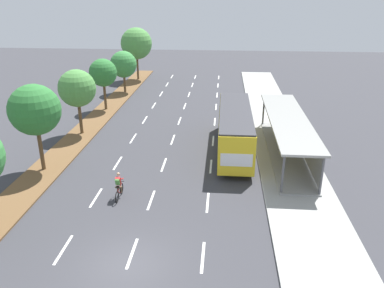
{
  "coord_description": "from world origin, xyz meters",
  "views": [
    {
      "loc": [
        4.24,
        -14.41,
        12.08
      ],
      "look_at": [
        2.0,
        12.58,
        1.2
      ],
      "focal_mm": 35.96,
      "sensor_mm": 36.0,
      "label": 1
    }
  ],
  "objects_px": {
    "bus": "(235,126)",
    "median_tree_fifth": "(123,64)",
    "median_tree_third": "(77,88)",
    "median_tree_fourth": "(103,73)",
    "median_tree_second": "(35,110)",
    "cyclist": "(119,187)",
    "median_tree_farthest": "(136,44)",
    "bus_shelter": "(291,132)"
  },
  "relations": [
    {
      "from": "cyclist",
      "to": "median_tree_second",
      "type": "height_order",
      "value": "median_tree_second"
    },
    {
      "from": "median_tree_second",
      "to": "bus",
      "type": "bearing_deg",
      "value": 19.69
    },
    {
      "from": "cyclist",
      "to": "median_tree_farthest",
      "type": "bearing_deg",
      "value": 100.21
    },
    {
      "from": "median_tree_second",
      "to": "median_tree_farthest",
      "type": "height_order",
      "value": "median_tree_farthest"
    },
    {
      "from": "bus",
      "to": "median_tree_fourth",
      "type": "distance_m",
      "value": 17.08
    },
    {
      "from": "median_tree_fourth",
      "to": "median_tree_farthest",
      "type": "height_order",
      "value": "median_tree_farthest"
    },
    {
      "from": "median_tree_second",
      "to": "median_tree_fourth",
      "type": "distance_m",
      "value": 15.07
    },
    {
      "from": "cyclist",
      "to": "median_tree_third",
      "type": "bearing_deg",
      "value": 119.94
    },
    {
      "from": "bus",
      "to": "median_tree_fourth",
      "type": "relative_size",
      "value": 2.1
    },
    {
      "from": "bus_shelter",
      "to": "median_tree_fifth",
      "type": "height_order",
      "value": "median_tree_fifth"
    },
    {
      "from": "median_tree_third",
      "to": "bus_shelter",
      "type": "bearing_deg",
      "value": -9.94
    },
    {
      "from": "bus_shelter",
      "to": "median_tree_second",
      "type": "relative_size",
      "value": 2.31
    },
    {
      "from": "cyclist",
      "to": "median_tree_fourth",
      "type": "relative_size",
      "value": 0.34
    },
    {
      "from": "bus_shelter",
      "to": "median_tree_fourth",
      "type": "xyz_separation_m",
      "value": [
        -17.87,
        10.66,
        2.16
      ]
    },
    {
      "from": "median_tree_fifth",
      "to": "median_tree_fourth",
      "type": "bearing_deg",
      "value": -91.81
    },
    {
      "from": "bus",
      "to": "median_tree_third",
      "type": "xyz_separation_m",
      "value": [
        -13.57,
        2.63,
        2.13
      ]
    },
    {
      "from": "median_tree_third",
      "to": "median_tree_second",
      "type": "bearing_deg",
      "value": -90.93
    },
    {
      "from": "median_tree_second",
      "to": "median_tree_fourth",
      "type": "bearing_deg",
      "value": 89.6
    },
    {
      "from": "cyclist",
      "to": "median_tree_third",
      "type": "xyz_separation_m",
      "value": [
        -6.31,
        10.96,
        3.4
      ]
    },
    {
      "from": "median_tree_second",
      "to": "median_tree_third",
      "type": "xyz_separation_m",
      "value": [
        0.12,
        7.53,
        -0.33
      ]
    },
    {
      "from": "median_tree_fourth",
      "to": "cyclist",
      "type": "bearing_deg",
      "value": -71.11
    },
    {
      "from": "median_tree_third",
      "to": "median_tree_fifth",
      "type": "xyz_separation_m",
      "value": [
        0.22,
        15.06,
        -0.62
      ]
    },
    {
      "from": "bus",
      "to": "median_tree_fifth",
      "type": "height_order",
      "value": "median_tree_fifth"
    },
    {
      "from": "median_tree_third",
      "to": "median_tree_fourth",
      "type": "relative_size",
      "value": 1.06
    },
    {
      "from": "median_tree_second",
      "to": "median_tree_third",
      "type": "distance_m",
      "value": 7.54
    },
    {
      "from": "median_tree_fourth",
      "to": "median_tree_farthest",
      "type": "xyz_separation_m",
      "value": [
        0.29,
        15.06,
        1.09
      ]
    },
    {
      "from": "cyclist",
      "to": "median_tree_fourth",
      "type": "height_order",
      "value": "median_tree_fourth"
    },
    {
      "from": "median_tree_second",
      "to": "median_tree_third",
      "type": "height_order",
      "value": "median_tree_second"
    },
    {
      "from": "cyclist",
      "to": "median_tree_fifth",
      "type": "bearing_deg",
      "value": 103.17
    },
    {
      "from": "bus_shelter",
      "to": "median_tree_fifth",
      "type": "bearing_deg",
      "value": 134.11
    },
    {
      "from": "median_tree_second",
      "to": "median_tree_fifth",
      "type": "height_order",
      "value": "median_tree_second"
    },
    {
      "from": "median_tree_fourth",
      "to": "median_tree_fifth",
      "type": "distance_m",
      "value": 7.55
    },
    {
      "from": "median_tree_fourth",
      "to": "median_tree_farthest",
      "type": "bearing_deg",
      "value": 88.91
    },
    {
      "from": "cyclist",
      "to": "median_tree_second",
      "type": "relative_size",
      "value": 0.29
    },
    {
      "from": "median_tree_third",
      "to": "median_tree_fourth",
      "type": "height_order",
      "value": "median_tree_third"
    },
    {
      "from": "bus_shelter",
      "to": "cyclist",
      "type": "relative_size",
      "value": 7.84
    },
    {
      "from": "bus_shelter",
      "to": "median_tree_third",
      "type": "distance_m",
      "value": 18.28
    },
    {
      "from": "median_tree_second",
      "to": "median_tree_farthest",
      "type": "xyz_separation_m",
      "value": [
        0.39,
        30.12,
        0.6
      ]
    },
    {
      "from": "median_tree_fifth",
      "to": "bus",
      "type": "bearing_deg",
      "value": -52.95
    },
    {
      "from": "median_tree_second",
      "to": "median_tree_third",
      "type": "bearing_deg",
      "value": 89.07
    },
    {
      "from": "bus_shelter",
      "to": "cyclist",
      "type": "height_order",
      "value": "bus_shelter"
    },
    {
      "from": "median_tree_third",
      "to": "bus",
      "type": "bearing_deg",
      "value": -10.96
    }
  ]
}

